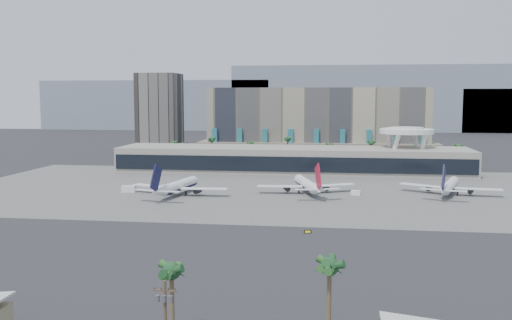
# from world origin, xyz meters

# --- Properties ---
(ground) EXTENTS (900.00, 900.00, 0.00)m
(ground) POSITION_xyz_m (0.00, 0.00, 0.00)
(ground) COLOR #232326
(ground) RESTS_ON ground
(apron_pad) EXTENTS (260.00, 130.00, 0.06)m
(apron_pad) POSITION_xyz_m (0.00, 55.00, 0.03)
(apron_pad) COLOR #5B5B59
(apron_pad) RESTS_ON ground
(mountain_ridge) EXTENTS (680.00, 60.00, 70.00)m
(mountain_ridge) POSITION_xyz_m (27.88, 470.00, 29.89)
(mountain_ridge) COLOR gray
(mountain_ridge) RESTS_ON ground
(hotel) EXTENTS (140.00, 30.00, 42.00)m
(hotel) POSITION_xyz_m (10.00, 174.41, 16.81)
(hotel) COLOR tan
(hotel) RESTS_ON ground
(office_tower) EXTENTS (30.00, 30.00, 52.00)m
(office_tower) POSITION_xyz_m (-95.00, 200.00, 22.94)
(office_tower) COLOR black
(office_tower) RESTS_ON ground
(terminal) EXTENTS (170.00, 32.50, 14.50)m
(terminal) POSITION_xyz_m (0.00, 109.84, 6.52)
(terminal) COLOR gray
(terminal) RESTS_ON ground
(saucer_structure) EXTENTS (26.00, 26.00, 21.89)m
(saucer_structure) POSITION_xyz_m (55.00, 116.00, 18.45)
(saucer_structure) COLOR white
(saucer_structure) RESTS_ON ground
(palm_row) EXTENTS (157.80, 2.80, 13.10)m
(palm_row) POSITION_xyz_m (7.00, 145.00, 10.50)
(palm_row) COLOR brown
(palm_row) RESTS_ON ground
(utility_pole) EXTENTS (3.20, 0.85, 12.00)m
(utility_pole) POSITION_xyz_m (-2.00, -96.09, 7.14)
(utility_pole) COLOR #4C3826
(utility_pole) RESTS_ON ground
(airliner_left) EXTENTS (38.10, 39.54, 13.74)m
(airliner_left) POSITION_xyz_m (-37.46, 36.24, 3.47)
(airliner_left) COLOR white
(airliner_left) RESTS_ON ground
(airliner_centre) EXTENTS (37.17, 38.53, 13.63)m
(airliner_centre) POSITION_xyz_m (10.31, 46.99, 3.44)
(airliner_centre) COLOR white
(airliner_centre) RESTS_ON ground
(airliner_right) EXTENTS (36.05, 37.30, 13.32)m
(airliner_right) POSITION_xyz_m (63.16, 51.05, 3.36)
(airliner_right) COLOR white
(airliner_right) RESTS_ON ground
(service_vehicle_a) EXTENTS (5.53, 3.44, 2.52)m
(service_vehicle_a) POSITION_xyz_m (-57.87, 40.19, 1.26)
(service_vehicle_a) COLOR white
(service_vehicle_a) RESTS_ON ground
(service_vehicle_b) EXTENTS (3.79, 2.68, 1.77)m
(service_vehicle_b) POSITION_xyz_m (28.50, 45.48, 0.88)
(service_vehicle_b) COLOR white
(service_vehicle_b) RESTS_ON ground
(taxiway_sign) EXTENTS (2.01, 0.57, 0.90)m
(taxiway_sign) POSITION_xyz_m (13.52, -17.05, 0.45)
(taxiway_sign) COLOR black
(taxiway_sign) RESTS_ON ground
(near_palm_a) EXTENTS (6.00, 6.00, 11.91)m
(near_palm_a) POSITION_xyz_m (-3.67, -87.06, 9.08)
(near_palm_a) COLOR brown
(near_palm_a) RESTS_ON ground
(near_palm_b) EXTENTS (6.00, 6.00, 12.80)m
(near_palm_b) POSITION_xyz_m (19.77, -84.58, 9.94)
(near_palm_b) COLOR brown
(near_palm_b) RESTS_ON ground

